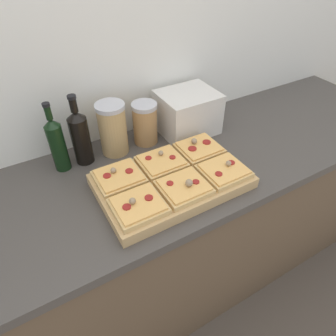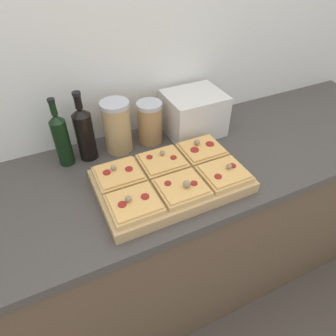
{
  "view_description": "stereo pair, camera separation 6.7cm",
  "coord_description": "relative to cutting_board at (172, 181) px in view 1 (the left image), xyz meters",
  "views": [
    {
      "loc": [
        -0.44,
        -0.5,
        1.69
      ],
      "look_at": [
        -0.01,
        0.24,
        0.97
      ],
      "focal_mm": 32.0,
      "sensor_mm": 36.0,
      "label": 1
    },
    {
      "loc": [
        -0.38,
        -0.53,
        1.69
      ],
      "look_at": [
        -0.01,
        0.24,
        0.97
      ],
      "focal_mm": 32.0,
      "sensor_mm": 36.0,
      "label": 2
    }
  ],
  "objects": [
    {
      "name": "pizza_slice_back_left",
      "position": [
        -0.18,
        0.08,
        0.04
      ],
      "size": [
        0.17,
        0.15,
        0.05
      ],
      "color": "tan",
      "rests_on": "cutting_board"
    },
    {
      "name": "cutting_board",
      "position": [
        0.0,
        0.0,
        0.0
      ],
      "size": [
        0.55,
        0.34,
        0.04
      ],
      "primitive_type": "cube",
      "color": "tan",
      "rests_on": "kitchen_counter"
    },
    {
      "name": "pizza_slice_front_center",
      "position": [
        0.0,
        -0.08,
        0.04
      ],
      "size": [
        0.17,
        0.15,
        0.05
      ],
      "color": "tan",
      "rests_on": "cutting_board"
    },
    {
      "name": "wine_bottle",
      "position": [
        -0.24,
        0.31,
        0.1
      ],
      "size": [
        0.07,
        0.07,
        0.3
      ],
      "color": "black",
      "rests_on": "kitchen_counter"
    },
    {
      "name": "pizza_slice_back_center",
      "position": [
        0.0,
        0.08,
        0.04
      ],
      "size": [
        0.17,
        0.15,
        0.05
      ],
      "color": "tan",
      "rests_on": "cutting_board"
    },
    {
      "name": "olive_oil_bottle",
      "position": [
        -0.33,
        0.31,
        0.1
      ],
      "size": [
        0.06,
        0.06,
        0.29
      ],
      "color": "black",
      "rests_on": "kitchen_counter"
    },
    {
      "name": "pizza_slice_front_right",
      "position": [
        0.18,
        -0.08,
        0.04
      ],
      "size": [
        0.17,
        0.15,
        0.05
      ],
      "color": "tan",
      "rests_on": "cutting_board"
    },
    {
      "name": "pizza_slice_front_left",
      "position": [
        -0.18,
        -0.08,
        0.04
      ],
      "size": [
        0.17,
        0.15,
        0.05
      ],
      "color": "tan",
      "rests_on": "cutting_board"
    },
    {
      "name": "toaster_oven",
      "position": [
        0.26,
        0.3,
        0.07
      ],
      "size": [
        0.28,
        0.22,
        0.19
      ],
      "color": "beige",
      "rests_on": "kitchen_counter"
    },
    {
      "name": "grain_jar_tall",
      "position": [
        -0.1,
        0.31,
        0.09
      ],
      "size": [
        0.12,
        0.12,
        0.23
      ],
      "color": "tan",
      "rests_on": "kitchen_counter"
    },
    {
      "name": "kitchen_counter",
      "position": [
        0.01,
        0.11,
        -0.47
      ],
      "size": [
        2.63,
        0.67,
        0.91
      ],
      "color": "brown",
      "rests_on": "ground_plane"
    },
    {
      "name": "grain_jar_short",
      "position": [
        0.05,
        0.31,
        0.07
      ],
      "size": [
        0.11,
        0.11,
        0.19
      ],
      "color": "#AD7F4C",
      "rests_on": "kitchen_counter"
    },
    {
      "name": "wall_back",
      "position": [
        0.01,
        0.46,
        0.32
      ],
      "size": [
        6.0,
        0.06,
        2.5
      ],
      "color": "silver",
      "rests_on": "ground_plane"
    },
    {
      "name": "pizza_slice_back_right",
      "position": [
        0.18,
        0.08,
        0.04
      ],
      "size": [
        0.17,
        0.15,
        0.05
      ],
      "color": "tan",
      "rests_on": "cutting_board"
    },
    {
      "name": "ground_plane",
      "position": [
        0.01,
        -0.21,
        -0.93
      ],
      "size": [
        12.0,
        12.0,
        0.0
      ],
      "primitive_type": "plane",
      "color": "#4C4238"
    }
  ]
}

